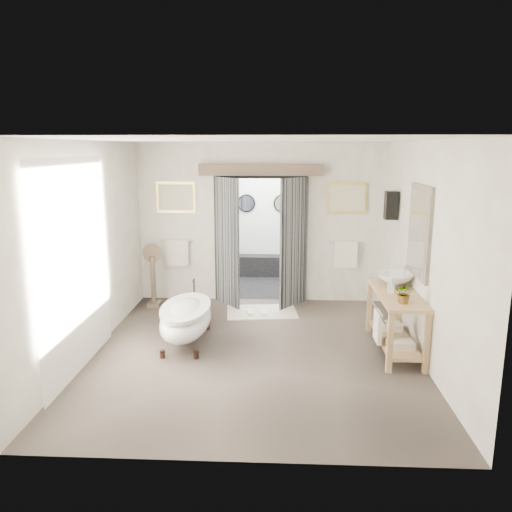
% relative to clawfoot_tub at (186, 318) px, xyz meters
% --- Properties ---
extents(ground_plane, '(5.00, 5.00, 0.00)m').
position_rel_clawfoot_tub_xyz_m(ground_plane, '(1.01, -0.30, -0.38)').
color(ground_plane, '#61544B').
extents(room_shell, '(4.52, 5.02, 2.91)m').
position_rel_clawfoot_tub_xyz_m(room_shell, '(0.97, -0.43, 1.48)').
color(room_shell, white).
rests_on(room_shell, ground_plane).
extents(shower_room, '(2.22, 2.01, 2.51)m').
position_rel_clawfoot_tub_xyz_m(shower_room, '(1.01, 3.69, 0.53)').
color(shower_room, black).
rests_on(shower_room, ground_plane).
extents(back_wall_dressing, '(3.82, 0.73, 2.52)m').
position_rel_clawfoot_tub_xyz_m(back_wall_dressing, '(1.01, 2.01, 1.19)').
color(back_wall_dressing, black).
rests_on(back_wall_dressing, ground_plane).
extents(clawfoot_tub, '(0.70, 1.57, 0.77)m').
position_rel_clawfoot_tub_xyz_m(clawfoot_tub, '(0.00, 0.00, 0.00)').
color(clawfoot_tub, black).
rests_on(clawfoot_tub, ground_plane).
extents(vanity, '(0.57, 1.60, 0.85)m').
position_rel_clawfoot_tub_xyz_m(vanity, '(2.96, -0.13, 0.13)').
color(vanity, tan).
rests_on(vanity, ground_plane).
extents(pedestal_mirror, '(0.34, 0.22, 1.16)m').
position_rel_clawfoot_tub_xyz_m(pedestal_mirror, '(-0.90, 1.68, 0.12)').
color(pedestal_mirror, brown).
rests_on(pedestal_mirror, ground_plane).
extents(rug, '(1.28, 0.93, 0.01)m').
position_rel_clawfoot_tub_xyz_m(rug, '(1.05, 1.44, -0.37)').
color(rug, beige).
rests_on(rug, ground_plane).
extents(slippers, '(0.38, 0.26, 0.05)m').
position_rel_clawfoot_tub_xyz_m(slippers, '(0.97, 1.30, -0.34)').
color(slippers, silver).
rests_on(slippers, rug).
extents(basin, '(0.66, 0.66, 0.18)m').
position_rel_clawfoot_tub_xyz_m(basin, '(3.02, 0.21, 0.56)').
color(basin, white).
rests_on(basin, vanity).
extents(plant, '(0.29, 0.27, 0.27)m').
position_rel_clawfoot_tub_xyz_m(plant, '(2.95, -0.63, 0.61)').
color(plant, gray).
rests_on(plant, vanity).
extents(soap_bottle_a, '(0.11, 0.11, 0.20)m').
position_rel_clawfoot_tub_xyz_m(soap_bottle_a, '(2.88, -0.16, 0.58)').
color(soap_bottle_a, gray).
rests_on(soap_bottle_a, vanity).
extents(soap_bottle_b, '(0.15, 0.15, 0.18)m').
position_rel_clawfoot_tub_xyz_m(soap_bottle_b, '(2.95, 0.43, 0.57)').
color(soap_bottle_b, gray).
rests_on(soap_bottle_b, vanity).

